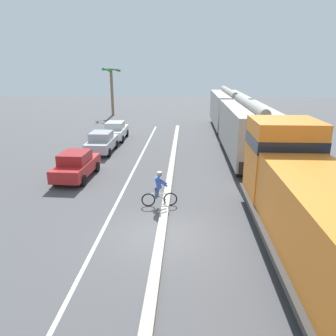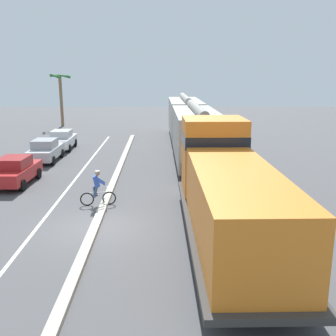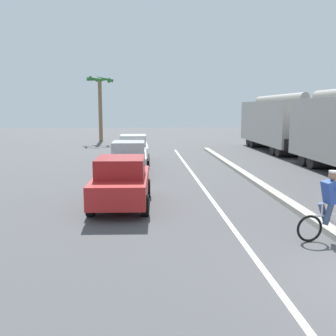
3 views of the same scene
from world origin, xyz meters
The scene contains 8 objects.
median_curb centered at (0.00, 6.00, 0.08)m, with size 0.36×36.00×0.16m, color #B2AD9E.
lane_stripe centered at (-2.40, 6.00, 0.00)m, with size 0.14×36.00×0.01m, color silver.
hopper_car_middle centered at (5.18, 22.88, 2.08)m, with size 2.90×10.60×4.18m.
parked_car_red centered at (-5.51, 6.58, 0.82)m, with size 1.94×4.25×1.62m.
parked_car_silver centered at (-5.51, 12.67, 0.82)m, with size 1.85×4.21×1.62m.
parked_car_white centered at (-5.43, 17.29, 0.82)m, with size 1.90×4.23×1.62m.
cyclist centered at (-0.31, 2.81, 0.82)m, with size 1.70×0.51×1.71m.
palm_tree_near centered at (-8.98, 32.39, 4.71)m, with size 2.69×2.76×6.27m.
Camera 3 is at (-4.73, -6.11, 3.17)m, focal length 42.00 mm.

